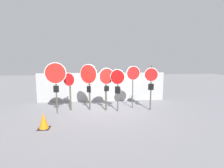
{
  "coord_description": "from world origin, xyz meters",
  "views": [
    {
      "loc": [
        -0.44,
        -8.34,
        2.49
      ],
      "look_at": [
        0.41,
        0.0,
        1.3
      ],
      "focal_mm": 28.0,
      "sensor_mm": 36.0,
      "label": 1
    }
  ],
  "objects": [
    {
      "name": "stop_sign_6",
      "position": [
        2.29,
        -0.2,
        1.51
      ],
      "size": [
        0.64,
        0.25,
        2.2
      ],
      "rotation": [
        0.0,
        0.0,
        -0.33
      ],
      "color": "#474238",
      "rests_on": "ground"
    },
    {
      "name": "stop_sign_0",
      "position": [
        -2.17,
        -0.34,
        1.74
      ],
      "size": [
        0.95,
        0.15,
        2.36
      ],
      "rotation": [
        0.0,
        0.0,
        0.08
      ],
      "color": "#474238",
      "rests_on": "ground"
    },
    {
      "name": "stop_sign_3",
      "position": [
        0.13,
        -0.06,
        1.43
      ],
      "size": [
        0.75,
        0.32,
        2.09
      ],
      "rotation": [
        0.0,
        0.0,
        0.38
      ],
      "color": "#474238",
      "rests_on": "ground"
    },
    {
      "name": "fence_back",
      "position": [
        0.0,
        1.96,
        0.85
      ],
      "size": [
        7.53,
        0.12,
        1.7
      ],
      "color": "gray",
      "rests_on": "ground"
    },
    {
      "name": "ground_plane",
      "position": [
        0.0,
        0.0,
        0.0
      ],
      "size": [
        40.0,
        40.0,
        0.0
      ],
      "primitive_type": "plane",
      "color": "slate"
    },
    {
      "name": "stop_sign_2",
      "position": [
        -0.72,
        0.08,
        1.59
      ],
      "size": [
        0.82,
        0.52,
        2.27
      ],
      "rotation": [
        0.0,
        0.0,
        -0.55
      ],
      "color": "#474238",
      "rests_on": "ground"
    },
    {
      "name": "stop_sign_1",
      "position": [
        -1.64,
        0.14,
        1.31
      ],
      "size": [
        0.6,
        0.32,
        1.91
      ],
      "rotation": [
        0.0,
        0.0,
        -0.47
      ],
      "color": "#474238",
      "rests_on": "ground"
    },
    {
      "name": "stop_sign_5",
      "position": [
        1.49,
        0.22,
        1.67
      ],
      "size": [
        0.71,
        0.15,
        2.25
      ],
      "rotation": [
        0.0,
        0.0,
        0.13
      ],
      "color": "#474238",
      "rests_on": "ground"
    },
    {
      "name": "stop_sign_4",
      "position": [
        0.64,
        -0.27,
        1.47
      ],
      "size": [
        0.67,
        0.32,
        2.04
      ],
      "rotation": [
        0.0,
        0.0,
        -0.42
      ],
      "color": "#474238",
      "rests_on": "ground"
    },
    {
      "name": "traffic_cone_0",
      "position": [
        -2.28,
        -2.09,
        0.29
      ],
      "size": [
        0.4,
        0.4,
        0.58
      ],
      "color": "black",
      "rests_on": "ground"
    }
  ]
}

